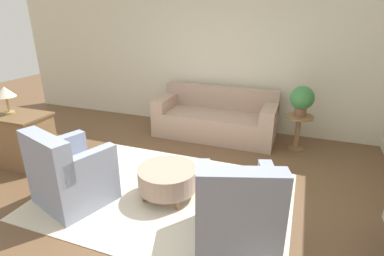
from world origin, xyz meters
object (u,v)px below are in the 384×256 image
object	(u,v)px
ottoman_table	(167,178)
dresser	(15,137)
armchair_right	(236,212)
potted_plant_on_side_table	(302,99)
table_lamp	(5,93)
armchair_left	(70,175)
couch	(216,119)
side_table	(298,127)

from	to	relation	value
ottoman_table	dresser	xyz separation A→B (m)	(-2.57, 0.04, 0.15)
armchair_right	dresser	world-z (taller)	armchair_right
armchair_right	potted_plant_on_side_table	world-z (taller)	potted_plant_on_side_table
table_lamp	armchair_left	bearing A→B (deg)	-20.43
couch	potted_plant_on_side_table	world-z (taller)	potted_plant_on_side_table
ottoman_table	dresser	bearing A→B (deg)	179.03
armchair_right	side_table	size ratio (longest dim) A/B	1.62
couch	armchair_right	world-z (taller)	armchair_right
couch	armchair_right	bearing A→B (deg)	-69.77
couch	potted_plant_on_side_table	size ratio (longest dim) A/B	4.46
armchair_right	potted_plant_on_side_table	bearing A→B (deg)	79.45
armchair_left	armchair_right	size ratio (longest dim) A/B	1.00
dresser	armchair_right	bearing A→B (deg)	-9.09
armchair_right	couch	bearing A→B (deg)	110.23
armchair_left	table_lamp	size ratio (longest dim) A/B	2.43
ottoman_table	couch	bearing A→B (deg)	90.20
armchair_right	side_table	bearing A→B (deg)	79.45
armchair_right	table_lamp	world-z (taller)	table_lamp
armchair_right	armchair_left	bearing A→B (deg)	180.00
armchair_right	table_lamp	xyz separation A→B (m)	(-3.55, 0.57, 0.74)
couch	side_table	bearing A→B (deg)	-5.88
armchair_left	ottoman_table	distance (m)	1.17
armchair_right	side_table	xyz separation A→B (m)	(0.47, 2.55, 0.03)
dresser	potted_plant_on_side_table	distance (m)	4.51
potted_plant_on_side_table	table_lamp	size ratio (longest dim) A/B	1.21
ottoman_table	armchair_right	bearing A→B (deg)	-28.00
side_table	armchair_left	bearing A→B (deg)	-134.48
dresser	armchair_left	bearing A→B (deg)	-20.43
dresser	side_table	bearing A→B (deg)	26.18
side_table	table_lamp	bearing A→B (deg)	-153.82
armchair_left	table_lamp	world-z (taller)	table_lamp
dresser	potted_plant_on_side_table	bearing A→B (deg)	26.18
armchair_left	potted_plant_on_side_table	xyz separation A→B (m)	(2.50, 2.55, 0.52)
couch	side_table	xyz separation A→B (m)	(1.47, -0.15, 0.08)
ottoman_table	potted_plant_on_side_table	size ratio (longest dim) A/B	1.50
ottoman_table	table_lamp	distance (m)	2.70
dresser	table_lamp	size ratio (longest dim) A/B	2.83
table_lamp	couch	bearing A→B (deg)	39.80
dresser	table_lamp	bearing A→B (deg)	0.00
armchair_right	dresser	distance (m)	3.60
armchair_left	potted_plant_on_side_table	world-z (taller)	potted_plant_on_side_table
couch	armchair_left	bearing A→B (deg)	-110.93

